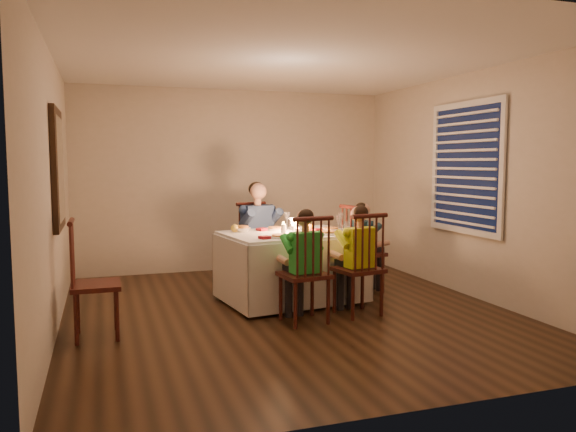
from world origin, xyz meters
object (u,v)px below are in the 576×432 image
object	(u,v)px
chair_adult	(259,287)
chair_extra	(98,337)
dining_table	(291,252)
child_teal	(362,292)
child_yellow	(358,314)
chair_near_right	(358,314)
child_green	(304,322)
serving_bowl	(242,230)
chair_near_left	(304,322)
adult	(259,287)
chair_end	(362,292)

from	to	relation	value
chair_adult	chair_extra	size ratio (longest dim) A/B	0.99
dining_table	child_teal	xyz separation A→B (m)	(0.96, 0.14, -0.56)
child_yellow	chair_near_right	bearing A→B (deg)	180.00
child_green	serving_bowl	distance (m)	1.41
chair_near_left	child_yellow	bearing A→B (deg)	-178.88
dining_table	chair_extra	xyz separation A→B (m)	(-2.08, -0.72, -0.56)
adult	chair_extra	bearing A→B (deg)	-156.10
chair_adult	child_yellow	xyz separation A→B (m)	(0.63, -1.57, 0.00)
chair_end	child_green	distance (m)	1.49
chair_near_left	chair_extra	bearing A→B (deg)	-10.79
chair_near_right	serving_bowl	size ratio (longest dim) A/B	5.57
child_yellow	dining_table	bearing A→B (deg)	-68.24
child_teal	chair_near_left	bearing A→B (deg)	119.03
chair_extra	serving_bowl	world-z (taller)	serving_bowl
child_green	child_teal	xyz separation A→B (m)	(1.11, 0.99, 0.00)
child_green	child_yellow	distance (m)	0.63
child_teal	serving_bowl	size ratio (longest dim) A/B	5.70
chair_end	adult	distance (m)	1.30
dining_table	chair_near_right	distance (m)	1.05
chair_extra	child_yellow	bearing A→B (deg)	-91.07
chair_near_right	child_teal	size ratio (longest dim) A/B	0.98
adult	child_yellow	xyz separation A→B (m)	(0.63, -1.57, 0.00)
chair_extra	child_green	bearing A→B (deg)	-93.98
chair_near_right	child_yellow	distance (m)	0.00
chair_near_right	chair_adult	bearing A→B (deg)	-78.08
chair_end	child_teal	world-z (taller)	child_teal
chair_extra	serving_bowl	distance (m)	2.02
chair_adult	chair_near_right	size ratio (longest dim) A/B	1.00
chair_near_left	serving_bowl	xyz separation A→B (m)	(-0.35, 1.10, 0.80)
dining_table	chair_adult	world-z (taller)	dining_table
child_yellow	chair_near_left	bearing A→B (deg)	-1.78
dining_table	chair_near_right	world-z (taller)	dining_table
chair_near_left	serving_bowl	size ratio (longest dim) A/B	5.57
child_yellow	chair_adult	bearing A→B (deg)	-78.08
adult	serving_bowl	world-z (taller)	serving_bowl
dining_table	adult	xyz separation A→B (m)	(-0.16, 0.81, -0.56)
child_teal	serving_bowl	xyz separation A→B (m)	(-1.47, 0.11, 0.80)
child_green	chair_extra	bearing A→B (deg)	-10.79
chair_extra	chair_near_right	bearing A→B (deg)	-91.07
chair_end	child_teal	size ratio (longest dim) A/B	0.98
chair_extra	child_green	distance (m)	1.93
chair_near_left	chair_near_right	xyz separation A→B (m)	(0.62, 0.09, 0.00)
chair_end	adult	bearing A→B (deg)	46.57
adult	chair_near_left	bearing A→B (deg)	-104.41
chair_near_left	chair_end	world-z (taller)	same
chair_adult	child_green	xyz separation A→B (m)	(0.01, -1.66, 0.00)
chair_adult	child_green	world-z (taller)	child_green
chair_end	child_yellow	size ratio (longest dim) A/B	0.94
child_yellow	child_teal	distance (m)	1.03
chair_near_left	serving_bowl	distance (m)	1.41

